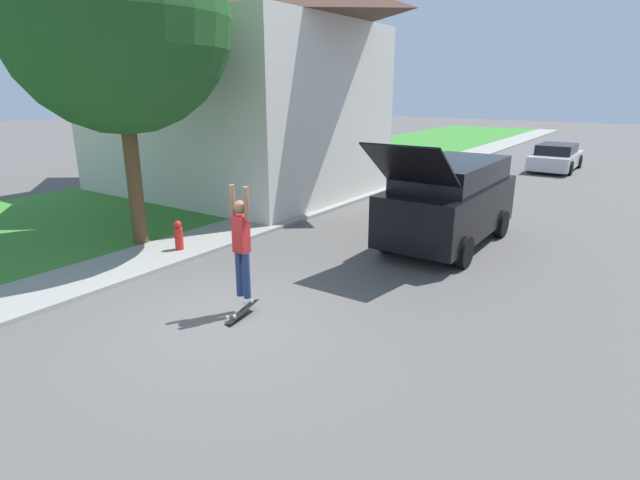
{
  "coord_description": "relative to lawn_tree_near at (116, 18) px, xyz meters",
  "views": [
    {
      "loc": [
        6.01,
        -5.61,
        3.88
      ],
      "look_at": [
        0.76,
        1.96,
        1.05
      ],
      "focal_mm": 28.0,
      "sensor_mm": 36.0,
      "label": 1
    }
  ],
  "objects": [
    {
      "name": "ground_plane",
      "position": [
        4.71,
        -1.79,
        -5.37
      ],
      "size": [
        120.0,
        120.0,
        0.0
      ],
      "primitive_type": "plane",
      "color": "#54514F"
    },
    {
      "name": "lawn",
      "position": [
        -3.29,
        4.21,
        -5.33
      ],
      "size": [
        10.0,
        80.0,
        0.08
      ],
      "color": "#387F2D",
      "rests_on": "ground_plane"
    },
    {
      "name": "sidewalk",
      "position": [
        1.11,
        4.21,
        -5.32
      ],
      "size": [
        1.8,
        80.0,
        0.1
      ],
      "color": "gray",
      "rests_on": "ground_plane"
    },
    {
      "name": "house",
      "position": [
        -3.07,
        6.71,
        -0.85
      ],
      "size": [
        10.44,
        8.17,
        8.53
      ],
      "color": "beige",
      "rests_on": "lawn"
    },
    {
      "name": "lawn_tree_near",
      "position": [
        0.0,
        0.0,
        0.0
      ],
      "size": [
        5.17,
        5.17,
        7.89
      ],
      "color": "brown",
      "rests_on": "lawn"
    },
    {
      "name": "suv_parked",
      "position": [
        6.39,
        4.58,
        -4.21
      ],
      "size": [
        2.14,
        5.46,
        2.82
      ],
      "color": "black",
      "rests_on": "ground_plane"
    },
    {
      "name": "car_down_street",
      "position": [
        6.27,
        19.24,
        -4.76
      ],
      "size": [
        1.94,
        4.4,
        1.27
      ],
      "color": "#B7B7BC",
      "rests_on": "ground_plane"
    },
    {
      "name": "skateboarder",
      "position": [
        4.93,
        -1.43,
        -4.02
      ],
      "size": [
        0.41,
        0.23,
        2.0
      ],
      "color": "navy",
      "rests_on": "ground_plane"
    },
    {
      "name": "skateboard",
      "position": [
        5.02,
        -1.62,
        -5.26
      ],
      "size": [
        0.27,
        0.78,
        0.29
      ],
      "color": "black",
      "rests_on": "ground_plane"
    },
    {
      "name": "fire_hydrant",
      "position": [
        1.32,
        0.15,
        -4.92
      ],
      "size": [
        0.2,
        0.2,
        0.72
      ],
      "color": "red",
      "rests_on": "sidewalk"
    }
  ]
}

